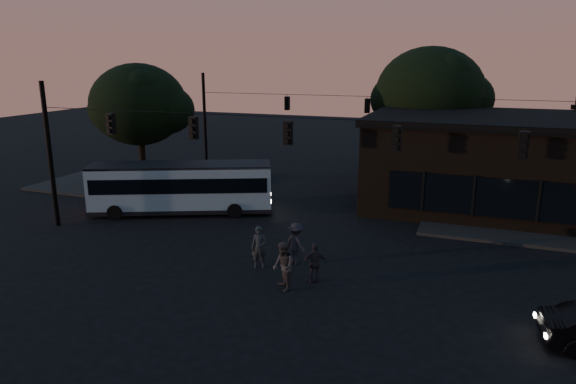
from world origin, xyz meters
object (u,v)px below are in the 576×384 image
(pedestrian_a, at_px, (259,247))
(pedestrian_c, at_px, (315,263))
(pedestrian_b, at_px, (283,266))
(pedestrian_d, at_px, (296,243))
(building, at_px, (504,162))
(bus, at_px, (182,186))

(pedestrian_a, bearing_deg, pedestrian_c, -29.99)
(pedestrian_a, distance_m, pedestrian_b, 2.39)
(pedestrian_c, distance_m, pedestrian_d, 2.10)
(building, height_order, pedestrian_a, building)
(pedestrian_b, bearing_deg, pedestrian_c, 100.10)
(building, distance_m, bus, 18.71)
(pedestrian_a, height_order, pedestrian_c, pedestrian_a)
(pedestrian_b, bearing_deg, bus, -167.06)
(building, xyz_separation_m, bus, (-17.02, -7.68, -1.11))
(building, bearing_deg, pedestrian_d, -124.06)
(pedestrian_a, relative_size, pedestrian_b, 0.95)
(bus, distance_m, pedestrian_c, 11.85)
(building, xyz_separation_m, pedestrian_b, (-8.03, -15.12, -1.76))
(building, bearing_deg, pedestrian_b, -117.98)
(pedestrian_a, relative_size, pedestrian_d, 0.99)
(pedestrian_a, bearing_deg, bus, 125.24)
(bus, height_order, pedestrian_c, bus)
(building, xyz_separation_m, pedestrian_d, (-8.44, -12.48, -1.80))
(pedestrian_d, bearing_deg, bus, -0.07)
(building, height_order, pedestrian_c, building)
(pedestrian_b, bearing_deg, pedestrian_a, -171.76)
(pedestrian_a, relative_size, pedestrian_c, 1.10)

